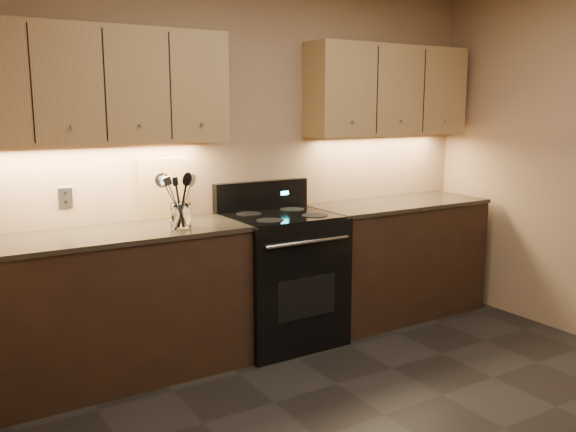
% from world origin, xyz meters
% --- Properties ---
extents(wall_back, '(4.00, 0.04, 2.60)m').
position_xyz_m(wall_back, '(0.00, 2.00, 1.30)').
color(wall_back, '#9E855D').
rests_on(wall_back, ground).
extents(counter_left, '(1.62, 0.62, 0.93)m').
position_xyz_m(counter_left, '(-1.10, 1.70, 0.47)').
color(counter_left, black).
rests_on(counter_left, ground).
extents(counter_right, '(1.46, 0.62, 0.93)m').
position_xyz_m(counter_right, '(1.18, 1.70, 0.47)').
color(counter_right, black).
rests_on(counter_right, ground).
extents(stove, '(0.76, 0.68, 1.14)m').
position_xyz_m(stove, '(0.08, 1.68, 0.48)').
color(stove, black).
rests_on(stove, ground).
extents(upper_cab_left, '(1.60, 0.30, 0.70)m').
position_xyz_m(upper_cab_left, '(-1.10, 1.85, 1.80)').
color(upper_cab_left, tan).
rests_on(upper_cab_left, wall_back).
extents(upper_cab_right, '(1.44, 0.30, 0.70)m').
position_xyz_m(upper_cab_right, '(1.18, 1.85, 1.80)').
color(upper_cab_right, tan).
rests_on(upper_cab_right, wall_back).
extents(outlet_plate, '(0.08, 0.01, 0.12)m').
position_xyz_m(outlet_plate, '(-1.30, 1.99, 1.12)').
color(outlet_plate, '#B2B5BA').
rests_on(outlet_plate, wall_back).
extents(utensil_crock, '(0.15, 0.15, 0.16)m').
position_xyz_m(utensil_crock, '(-0.70, 1.60, 1.00)').
color(utensil_crock, white).
rests_on(utensil_crock, counter_left).
extents(cutting_board, '(0.33, 0.11, 0.42)m').
position_xyz_m(cutting_board, '(-0.68, 1.97, 1.14)').
color(cutting_board, tan).
rests_on(cutting_board, counter_left).
extents(wooden_spoon, '(0.19, 0.09, 0.33)m').
position_xyz_m(wooden_spoon, '(-0.74, 1.59, 1.11)').
color(wooden_spoon, tan).
rests_on(wooden_spoon, utensil_crock).
extents(black_spoon, '(0.10, 0.14, 0.35)m').
position_xyz_m(black_spoon, '(-0.71, 1.62, 1.12)').
color(black_spoon, black).
rests_on(black_spoon, utensil_crock).
extents(black_turner, '(0.14, 0.13, 0.33)m').
position_xyz_m(black_turner, '(-0.69, 1.58, 1.10)').
color(black_turner, black).
rests_on(black_turner, utensil_crock).
extents(steel_spatula, '(0.21, 0.14, 0.37)m').
position_xyz_m(steel_spatula, '(-0.68, 1.61, 1.12)').
color(steel_spatula, silver).
rests_on(steel_spatula, utensil_crock).
extents(steel_skimmer, '(0.24, 0.12, 0.35)m').
position_xyz_m(steel_skimmer, '(-0.67, 1.59, 1.12)').
color(steel_skimmer, silver).
rests_on(steel_skimmer, utensil_crock).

